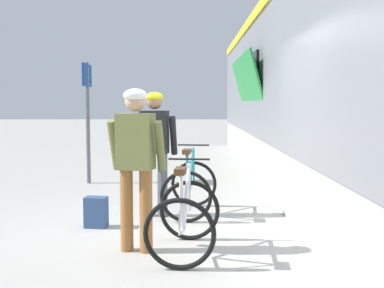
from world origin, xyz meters
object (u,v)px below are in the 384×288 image
at_px(cyclist_near_in_olive, 136,155).
at_px(bicycle_far_teal, 190,187).
at_px(bicycle_near_silver, 185,217).
at_px(platform_sign_post, 88,102).
at_px(train_car, 378,79).
at_px(backpack_on_platform, 96,212).
at_px(cyclist_far_in_dark, 155,142).

height_order(cyclist_near_in_olive, bicycle_far_teal, cyclist_near_in_olive).
height_order(bicycle_near_silver, platform_sign_post, platform_sign_post).
bearing_deg(bicycle_far_teal, cyclist_near_in_olive, -108.33).
xyz_separation_m(train_car, bicycle_far_teal, (-2.83, -0.42, -1.56)).
height_order(backpack_on_platform, platform_sign_post, platform_sign_post).
bearing_deg(cyclist_near_in_olive, platform_sign_post, 108.47).
bearing_deg(cyclist_far_in_dark, platform_sign_post, 119.06).
height_order(bicycle_near_silver, backpack_on_platform, bicycle_near_silver).
bearing_deg(cyclist_near_in_olive, bicycle_far_teal, 71.67).
distance_m(train_car, bicycle_far_teal, 3.27).
height_order(train_car, backpack_on_platform, train_car).
relative_size(cyclist_far_in_dark, platform_sign_post, 0.73).
height_order(train_car, platform_sign_post, train_car).
bearing_deg(bicycle_near_silver, train_car, 37.97).
distance_m(cyclist_near_in_olive, bicycle_near_silver, 0.84).
distance_m(cyclist_near_in_olive, bicycle_far_teal, 1.94).
relative_size(cyclist_near_in_olive, backpack_on_platform, 4.40).
bearing_deg(train_car, bicycle_far_teal, -171.49).
relative_size(cyclist_near_in_olive, cyclist_far_in_dark, 1.00).
xyz_separation_m(bicycle_near_silver, backpack_on_platform, (-1.17, 1.08, -0.20)).
xyz_separation_m(cyclist_near_in_olive, bicycle_near_silver, (0.53, -0.09, -0.65)).
height_order(cyclist_near_in_olive, platform_sign_post, platform_sign_post).
relative_size(bicycle_near_silver, backpack_on_platform, 2.82).
relative_size(train_car, platform_sign_post, 8.79).
xyz_separation_m(train_car, backpack_on_platform, (-4.05, -1.17, -1.77)).
bearing_deg(bicycle_far_teal, cyclist_far_in_dark, -166.76).
distance_m(cyclist_near_in_olive, cyclist_far_in_dark, 1.62).
xyz_separation_m(cyclist_far_in_dark, bicycle_far_teal, (0.50, 0.12, -0.65)).
distance_m(bicycle_far_teal, backpack_on_platform, 1.44).
xyz_separation_m(train_car, cyclist_far_in_dark, (-3.33, -0.54, -0.91)).
distance_m(bicycle_near_silver, platform_sign_post, 5.07).
xyz_separation_m(bicycle_near_silver, bicycle_far_teal, (0.05, 1.83, 0.00)).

